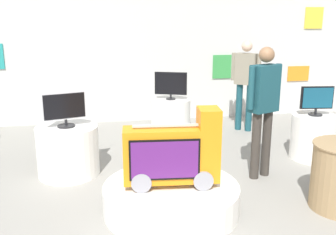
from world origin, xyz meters
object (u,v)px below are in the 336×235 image
(display_pedestal_left_rear, at_px, (171,118))
(shopper_browsing_rear, at_px, (245,79))
(tv_on_center_rear, at_px, (317,99))
(main_display_pedestal, at_px, (171,198))
(display_pedestal_right_rear, at_px, (68,151))
(shopper_browsing_near_truck, at_px, (264,103))
(tv_on_left_rear, at_px, (171,84))
(tv_on_right_rear, at_px, (65,108))
(display_pedestal_center_rear, at_px, (313,137))
(novelty_firetruck_tv, at_px, (173,155))

(display_pedestal_left_rear, relative_size, shopper_browsing_rear, 0.42)
(shopper_browsing_rear, bearing_deg, tv_on_center_rear, -73.50)
(main_display_pedestal, bearing_deg, display_pedestal_left_rear, 79.47)
(display_pedestal_left_rear, relative_size, display_pedestal_right_rear, 0.85)
(shopper_browsing_near_truck, bearing_deg, display_pedestal_left_rear, 112.70)
(tv_on_left_rear, relative_size, tv_on_right_rear, 0.95)
(display_pedestal_center_rear, xyz_separation_m, tv_on_right_rear, (-3.66, 0.02, 0.60))
(novelty_firetruck_tv, distance_m, tv_on_right_rear, 1.81)
(display_pedestal_center_rear, distance_m, tv_on_right_rear, 3.71)
(display_pedestal_center_rear, bearing_deg, tv_on_right_rear, 179.71)
(novelty_firetruck_tv, relative_size, shopper_browsing_rear, 0.63)
(tv_on_center_rear, relative_size, tv_on_right_rear, 0.85)
(tv_on_right_rear, distance_m, shopper_browsing_near_truck, 2.64)
(display_pedestal_left_rear, bearing_deg, novelty_firetruck_tv, -100.11)
(novelty_firetruck_tv, bearing_deg, shopper_browsing_near_truck, 29.38)
(novelty_firetruck_tv, relative_size, shopper_browsing_near_truck, 0.60)
(main_display_pedestal, xyz_separation_m, display_pedestal_center_rear, (2.45, 1.28, 0.19))
(display_pedestal_right_rear, distance_m, shopper_browsing_near_truck, 2.72)
(tv_on_center_rear, height_order, display_pedestal_right_rear, tv_on_center_rear)
(tv_on_left_rear, xyz_separation_m, shopper_browsing_near_truck, (0.85, -2.04, 0.08))
(novelty_firetruck_tv, xyz_separation_m, shopper_browsing_near_truck, (1.36, 0.76, 0.37))
(display_pedestal_left_rear, relative_size, display_pedestal_center_rear, 1.03)
(tv_on_center_rear, bearing_deg, tv_on_left_rear, 141.80)
(shopper_browsing_rear, bearing_deg, display_pedestal_right_rear, -152.77)
(tv_on_center_rear, bearing_deg, main_display_pedestal, -152.51)
(tv_on_left_rear, distance_m, display_pedestal_center_rear, 2.53)
(tv_on_left_rear, height_order, tv_on_right_rear, tv_on_left_rear)
(novelty_firetruck_tv, distance_m, tv_on_center_rear, 2.77)
(display_pedestal_center_rear, height_order, shopper_browsing_near_truck, shopper_browsing_near_truck)
(tv_on_left_rear, height_order, tv_on_center_rear, tv_on_left_rear)
(shopper_browsing_rear, bearing_deg, tv_on_right_rear, -152.72)
(display_pedestal_left_rear, xyz_separation_m, display_pedestal_center_rear, (1.93, -1.52, 0.00))
(shopper_browsing_near_truck, bearing_deg, novelty_firetruck_tv, -150.62)
(display_pedestal_left_rear, xyz_separation_m, tv_on_right_rear, (-1.72, -1.50, 0.60))
(shopper_browsing_near_truck, bearing_deg, display_pedestal_center_rear, 26.02)
(display_pedestal_center_rear, bearing_deg, main_display_pedestal, -152.43)
(main_display_pedestal, xyz_separation_m, tv_on_left_rear, (0.52, 2.80, 0.80))
(main_display_pedestal, relative_size, tv_on_right_rear, 2.63)
(main_display_pedestal, relative_size, shopper_browsing_near_truck, 0.86)
(display_pedestal_left_rear, distance_m, tv_on_left_rear, 0.62)
(tv_on_left_rear, height_order, shopper_browsing_rear, shopper_browsing_rear)
(display_pedestal_left_rear, height_order, tv_on_left_rear, tv_on_left_rear)
(tv_on_right_rear, bearing_deg, display_pedestal_center_rear, -0.29)
(main_display_pedestal, bearing_deg, display_pedestal_right_rear, 132.61)
(main_display_pedestal, height_order, tv_on_left_rear, tv_on_left_rear)
(main_display_pedestal, xyz_separation_m, tv_on_right_rear, (-1.20, 1.30, 0.79))
(tv_on_left_rear, distance_m, shopper_browsing_near_truck, 2.22)
(novelty_firetruck_tv, height_order, shopper_browsing_rear, shopper_browsing_rear)
(novelty_firetruck_tv, height_order, tv_on_left_rear, novelty_firetruck_tv)
(main_display_pedestal, relative_size, shopper_browsing_rear, 0.90)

